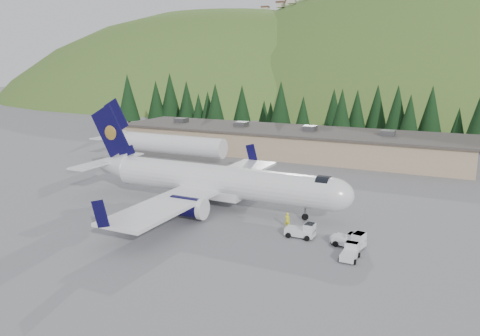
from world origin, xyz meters
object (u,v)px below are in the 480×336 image
(second_airliner, at_px, (159,143))
(baggage_tug_b, at_px, (352,240))
(terminal_building, at_px, (286,141))
(baggage_tug_c, at_px, (350,252))
(airliner, at_px, (212,181))
(ramp_worker, at_px, (287,220))
(baggage_tug_a, at_px, (303,231))
(baggage_tug_d, at_px, (346,239))

(second_airliner, bearing_deg, baggage_tug_b, -33.01)
(terminal_building, bearing_deg, baggage_tug_c, -63.10)
(airliner, distance_m, ramp_worker, 12.36)
(baggage_tug_a, xyz_separation_m, ramp_worker, (-2.52, 2.11, 0.16))
(baggage_tug_b, relative_size, ramp_worker, 1.89)
(airliner, height_order, baggage_tug_b, airliner)
(baggage_tug_d, bearing_deg, baggage_tug_b, -20.43)
(baggage_tug_a, height_order, baggage_tug_c, baggage_tug_a)
(baggage_tug_a, relative_size, baggage_tug_d, 1.12)
(second_airliner, height_order, baggage_tug_c, second_airliner)
(baggage_tug_b, height_order, ramp_worker, ramp_worker)
(baggage_tug_a, relative_size, ramp_worker, 1.73)
(baggage_tug_c, xyz_separation_m, terminal_building, (-23.82, 46.97, 1.98))
(baggage_tug_c, bearing_deg, airliner, 66.12)
(baggage_tug_c, height_order, terminal_building, terminal_building)
(baggage_tug_c, distance_m, baggage_tug_d, 3.43)
(airliner, xyz_separation_m, second_airliner, (-23.81, 21.99, -0.05))
(baggage_tug_a, bearing_deg, terminal_building, 112.55)
(baggage_tug_a, distance_m, baggage_tug_d, 4.69)
(second_airliner, xyz_separation_m, ramp_worker, (35.40, -25.48, -2.42))
(baggage_tug_b, distance_m, baggage_tug_d, 0.74)
(airliner, bearing_deg, baggage_tug_c, -23.90)
(airliner, relative_size, ramp_worker, 21.17)
(baggage_tug_b, height_order, baggage_tug_d, baggage_tug_b)
(airliner, distance_m, second_airliner, 32.41)
(terminal_building, relative_size, ramp_worker, 39.50)
(airliner, xyz_separation_m, baggage_tug_b, (19.43, -6.10, -2.63))
(airliner, relative_size, baggage_tug_a, 12.25)
(second_airliner, distance_m, terminal_building, 25.55)
(second_airliner, bearing_deg, baggage_tug_a, -36.04)
(airliner, bearing_deg, baggage_tug_a, -21.31)
(baggage_tug_d, bearing_deg, baggage_tug_c, -61.75)
(baggage_tug_a, distance_m, ramp_worker, 3.30)
(baggage_tug_c, bearing_deg, baggage_tug_d, 19.61)
(baggage_tug_c, bearing_deg, ramp_worker, 57.04)
(baggage_tug_a, xyz_separation_m, baggage_tug_c, (5.81, -3.37, -0.10))
(airliner, height_order, second_airliner, airliner)
(baggage_tug_c, xyz_separation_m, baggage_tug_d, (-1.13, 3.23, -0.02))
(baggage_tug_a, height_order, baggage_tug_b, baggage_tug_b)
(baggage_tug_b, bearing_deg, airliner, 174.44)
(airliner, xyz_separation_m, baggage_tug_a, (14.12, -5.60, -2.64))
(airliner, height_order, baggage_tug_a, airliner)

